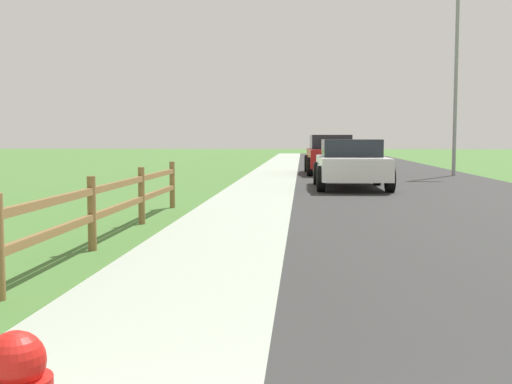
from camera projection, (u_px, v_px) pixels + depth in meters
The scene contains 8 objects.
ground_plane at pixel (297, 174), 26.28m from camera, with size 120.00×120.00×0.00m, color #467334.
road_asphalt at pixel (378, 172), 28.01m from camera, with size 7.00×66.00×0.01m, color #2D2D2D.
curb_concrete at pixel (229, 171), 28.48m from camera, with size 6.00×66.00×0.01m, color #9FAB9A.
grass_verge at pixel (196, 171), 28.59m from camera, with size 5.00×66.00×0.00m, color #467334.
rail_fence at pixel (53, 220), 7.02m from camera, with size 0.11×12.98×0.97m.
parked_suv_white at pixel (351, 163), 18.77m from camera, with size 2.13×4.36×1.42m.
parked_car_red at pixel (330, 154), 26.33m from camera, with size 2.10×4.82×1.58m.
street_lamp at pixel (459, 65), 24.69m from camera, with size 1.17×0.20×7.23m.
Camera 1 is at (0.22, -1.30, 1.46)m, focal length 45.41 mm.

